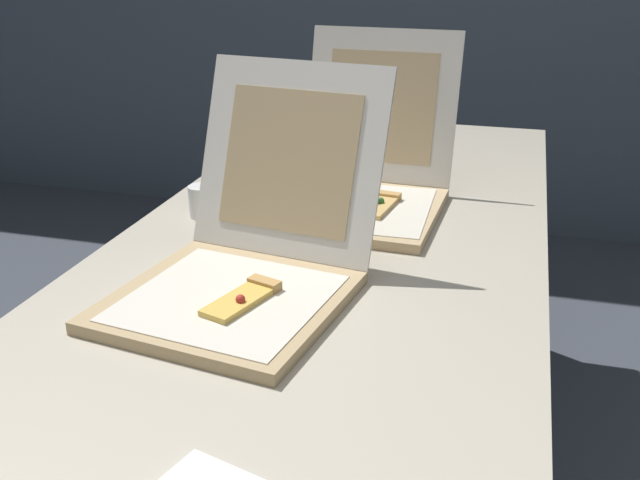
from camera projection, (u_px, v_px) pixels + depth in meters
table at (331, 258)px, 1.55m from camera, size 0.87×2.14×0.73m
pizza_box_front at (243, 266)px, 1.27m from camera, size 0.43×0.54×0.37m
pizza_box_middle at (362, 185)px, 1.68m from camera, size 0.39×0.48×0.38m
cup_white_far at (283, 164)px, 1.90m from camera, size 0.06×0.06×0.07m
cup_white_mid at (202, 201)px, 1.63m from camera, size 0.06×0.06×0.07m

